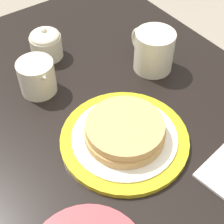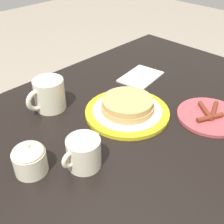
# 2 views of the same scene
# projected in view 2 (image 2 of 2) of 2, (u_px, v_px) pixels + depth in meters

# --- Properties ---
(dining_table) EXTENTS (1.19, 0.85, 0.74)m
(dining_table) POSITION_uv_depth(u_px,v_px,m) (136.00, 148.00, 0.94)
(dining_table) COLOR black
(dining_table) RESTS_ON ground_plane
(pancake_plate) EXTENTS (0.26, 0.26, 0.05)m
(pancake_plate) POSITION_uv_depth(u_px,v_px,m) (127.00, 108.00, 0.86)
(pancake_plate) COLOR gold
(pancake_plate) RESTS_ON dining_table
(side_plate_bacon) EXTENTS (0.20, 0.20, 0.02)m
(side_plate_bacon) POSITION_uv_depth(u_px,v_px,m) (210.00, 116.00, 0.85)
(side_plate_bacon) COLOR #B2474C
(side_plate_bacon) RESTS_ON dining_table
(coffee_mug) EXTENTS (0.13, 0.09, 0.10)m
(coffee_mug) POSITION_uv_depth(u_px,v_px,m) (49.00, 94.00, 0.87)
(coffee_mug) COLOR beige
(coffee_mug) RESTS_ON dining_table
(creamer_pitcher) EXTENTS (0.12, 0.08, 0.09)m
(creamer_pitcher) POSITION_uv_depth(u_px,v_px,m) (84.00, 152.00, 0.67)
(creamer_pitcher) COLOR beige
(creamer_pitcher) RESTS_ON dining_table
(sugar_bowl) EXTENTS (0.08, 0.08, 0.08)m
(sugar_bowl) POSITION_uv_depth(u_px,v_px,m) (30.00, 159.00, 0.66)
(sugar_bowl) COLOR beige
(sugar_bowl) RESTS_ON dining_table
(napkin) EXTENTS (0.18, 0.14, 0.01)m
(napkin) POSITION_uv_depth(u_px,v_px,m) (141.00, 77.00, 1.06)
(napkin) COLOR white
(napkin) RESTS_ON dining_table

